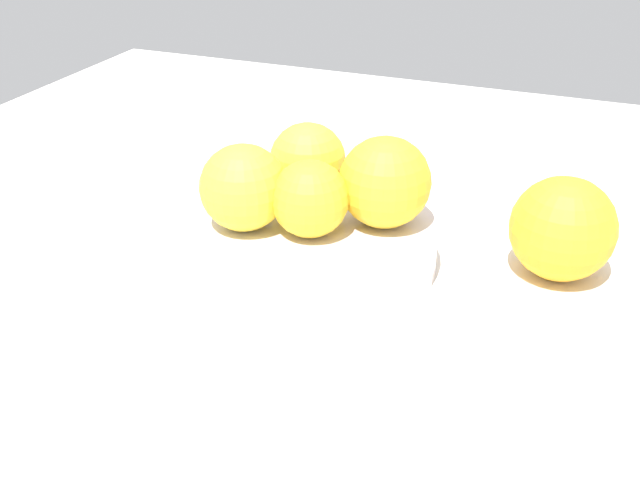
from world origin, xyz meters
The scene contains 7 objects.
ground_plane centered at (0.00, 0.00, -1.00)cm, with size 110.00×110.00×2.00cm, color silver.
fruit_bowl centered at (0.00, 0.00, 1.93)cm, with size 19.36×19.36×4.08cm.
orange_in_bowl_0 centered at (0.41, -2.15, 7.17)cm, with size 6.19×6.19×6.19cm, color yellow.
orange_in_bowl_1 centered at (-2.93, 4.49, 7.40)cm, with size 6.64×6.64×6.64cm, color yellow.
orange_in_bowl_2 centered at (4.90, 1.71, 7.80)cm, with size 7.45×7.45×7.45cm, color yellow.
orange_in_bowl_3 centered at (-5.36, -2.98, 7.59)cm, with size 7.03×7.03×7.03cm, color yellow.
orange_loose_0 centered at (18.72, 5.82, 4.29)cm, with size 8.58×8.58×8.58cm, color #F9A823.
Camera 1 is at (21.36, -53.69, 33.35)cm, focal length 44.25 mm.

